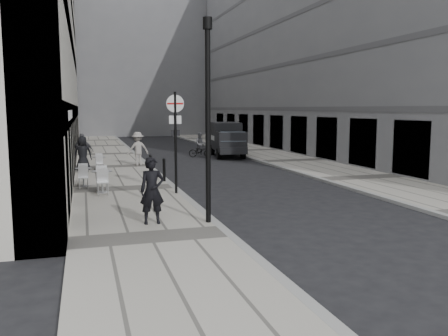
{
  "coord_description": "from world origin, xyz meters",
  "views": [
    {
      "loc": [
        -3.54,
        -9.03,
        3.35
      ],
      "look_at": [
        0.85,
        5.75,
        1.4
      ],
      "focal_mm": 38.0,
      "sensor_mm": 36.0,
      "label": 1
    }
  ],
  "objects_px": {
    "sign_post": "(175,129)",
    "lamppost": "(208,111)",
    "walking_man": "(152,191)",
    "panel_van": "(227,138)",
    "cyclist": "(200,147)"
  },
  "relations": [
    {
      "from": "sign_post",
      "to": "cyclist",
      "type": "height_order",
      "value": "sign_post"
    },
    {
      "from": "sign_post",
      "to": "lamppost",
      "type": "bearing_deg",
      "value": -82.04
    },
    {
      "from": "walking_man",
      "to": "panel_van",
      "type": "height_order",
      "value": "panel_van"
    },
    {
      "from": "sign_post",
      "to": "cyclist",
      "type": "xyz_separation_m",
      "value": [
        4.36,
        13.94,
        -1.91
      ]
    },
    {
      "from": "sign_post",
      "to": "cyclist",
      "type": "relative_size",
      "value": 2.24
    },
    {
      "from": "cyclist",
      "to": "sign_post",
      "type": "bearing_deg",
      "value": -99.67
    },
    {
      "from": "walking_man",
      "to": "cyclist",
      "type": "bearing_deg",
      "value": 72.56
    },
    {
      "from": "walking_man",
      "to": "panel_van",
      "type": "distance_m",
      "value": 19.99
    },
    {
      "from": "walking_man",
      "to": "panel_van",
      "type": "bearing_deg",
      "value": 67.37
    },
    {
      "from": "lamppost",
      "to": "panel_van",
      "type": "relative_size",
      "value": 1.09
    },
    {
      "from": "sign_post",
      "to": "cyclist",
      "type": "distance_m",
      "value": 14.73
    },
    {
      "from": "lamppost",
      "to": "cyclist",
      "type": "distance_m",
      "value": 19.48
    },
    {
      "from": "walking_man",
      "to": "sign_post",
      "type": "relative_size",
      "value": 0.49
    },
    {
      "from": "sign_post",
      "to": "panel_van",
      "type": "relative_size",
      "value": 0.74
    },
    {
      "from": "sign_post",
      "to": "lamppost",
      "type": "xyz_separation_m",
      "value": [
        -0.0,
        -4.87,
        0.7
      ]
    }
  ]
}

